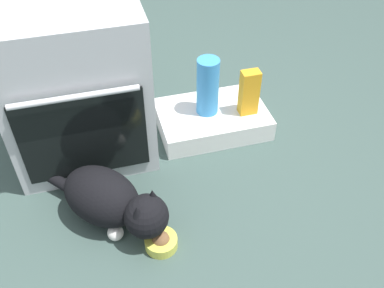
# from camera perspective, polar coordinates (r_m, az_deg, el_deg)

# --- Properties ---
(ground) EXTENTS (8.00, 8.00, 0.00)m
(ground) POSITION_cam_1_polar(r_m,az_deg,el_deg) (1.92, -11.23, -9.47)
(ground) COLOR #384C47
(oven) EXTENTS (0.62, 0.57, 0.76)m
(oven) POSITION_cam_1_polar(r_m,az_deg,el_deg) (2.02, -15.08, 7.71)
(oven) COLOR #B7BABF
(oven) RESTS_ON ground
(pantry_cabinet) EXTENTS (0.55, 0.37, 0.11)m
(pantry_cabinet) POSITION_cam_1_polar(r_m,az_deg,el_deg) (2.26, 2.67, 3.30)
(pantry_cabinet) COLOR white
(pantry_cabinet) RESTS_ON ground
(food_bowl) EXTENTS (0.13, 0.13, 0.08)m
(food_bowl) POSITION_cam_1_polar(r_m,az_deg,el_deg) (1.78, -4.09, -12.68)
(food_bowl) COLOR #D1D14C
(food_bowl) RESTS_ON ground
(cat) EXTENTS (0.56, 0.59, 0.26)m
(cat) POSITION_cam_1_polar(r_m,az_deg,el_deg) (1.80, -10.63, -7.28)
(cat) COLOR black
(cat) RESTS_ON ground
(water_bottle) EXTENTS (0.11, 0.11, 0.30)m
(water_bottle) POSITION_cam_1_polar(r_m,az_deg,el_deg) (2.14, 2.08, 7.56)
(water_bottle) COLOR #388CD1
(water_bottle) RESTS_ON pantry_cabinet
(juice_carton) EXTENTS (0.09, 0.06, 0.24)m
(juice_carton) POSITION_cam_1_polar(r_m,az_deg,el_deg) (2.16, 7.53, 6.72)
(juice_carton) COLOR orange
(juice_carton) RESTS_ON pantry_cabinet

